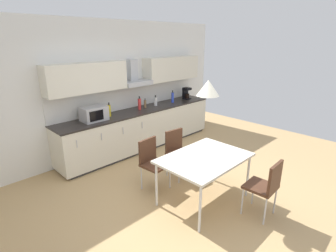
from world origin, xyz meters
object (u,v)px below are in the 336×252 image
(bottle_blue, at_px, (173,97))
(pendant_lamp, at_px, (208,88))
(bottle_yellow, at_px, (109,110))
(chair_near_right, at_px, (267,184))
(chair_far_right, at_px, (177,149))
(dining_table, at_px, (205,160))
(coffee_maker, at_px, (186,93))
(chair_far_left, at_px, (152,159))
(bottle_white, at_px, (156,101))
(microwave, at_px, (94,114))
(bottle_red, at_px, (140,104))
(bottle_brown, at_px, (145,104))

(bottle_blue, relative_size, pendant_lamp, 0.96)
(bottle_yellow, relative_size, chair_near_right, 0.33)
(bottle_yellow, distance_m, chair_far_right, 1.68)
(bottle_blue, xyz_separation_m, dining_table, (-1.71, -2.35, -0.33))
(coffee_maker, relative_size, chair_far_left, 0.34)
(bottle_blue, xyz_separation_m, bottle_white, (-0.52, 0.06, -0.02))
(microwave, bearing_deg, pendant_lamp, -78.70)
(bottle_red, xyz_separation_m, bottle_white, (0.51, 0.02, -0.02))
(pendant_lamp, bearing_deg, bottle_brown, 70.18)
(microwave, relative_size, dining_table, 0.36)
(bottle_white, relative_size, pendant_lamp, 0.78)
(bottle_red, bearing_deg, bottle_white, 2.80)
(dining_table, relative_size, chair_near_right, 1.54)
(bottle_red, height_order, dining_table, bottle_red)
(bottle_red, distance_m, chair_far_left, 1.89)
(chair_far_left, bearing_deg, chair_far_right, -0.02)
(bottle_blue, relative_size, dining_table, 0.23)
(bottle_white, relative_size, chair_far_left, 0.29)
(coffee_maker, relative_size, pendant_lamp, 0.94)
(bottle_red, height_order, bottle_brown, bottle_red)
(microwave, relative_size, chair_near_right, 0.55)
(coffee_maker, bearing_deg, chair_near_right, -121.28)
(coffee_maker, distance_m, chair_near_right, 3.84)
(chair_far_left, bearing_deg, pendant_lamp, -70.19)
(microwave, xyz_separation_m, dining_table, (0.47, -2.37, -0.34))
(dining_table, xyz_separation_m, chair_far_right, (0.31, 0.86, -0.18))
(bottle_white, bearing_deg, pendant_lamp, -116.30)
(coffee_maker, distance_m, chair_far_left, 3.06)
(coffee_maker, height_order, chair_far_right, coffee_maker)
(bottle_red, relative_size, bottle_white, 1.22)
(dining_table, height_order, pendant_lamp, pendant_lamp)
(coffee_maker, distance_m, bottle_white, 1.09)
(microwave, bearing_deg, chair_near_right, -76.43)
(coffee_maker, bearing_deg, dining_table, -133.59)
(microwave, bearing_deg, coffee_maker, 0.55)
(bottle_yellow, height_order, dining_table, bottle_yellow)
(bottle_yellow, bearing_deg, chair_near_right, -82.91)
(bottle_blue, xyz_separation_m, bottle_yellow, (-1.81, 0.06, -0.01))
(pendant_lamp, bearing_deg, microwave, 101.30)
(coffee_maker, xyz_separation_m, chair_near_right, (-1.98, -3.25, -0.53))
(bottle_brown, bearing_deg, bottle_yellow, -179.55)
(bottle_white, xyz_separation_m, pendant_lamp, (-1.19, -2.41, 0.78))
(microwave, height_order, chair_near_right, microwave)
(bottle_white, height_order, bottle_brown, bottle_white)
(microwave, height_order, coffee_maker, coffee_maker)
(bottle_white, xyz_separation_m, bottle_brown, (-0.32, 0.00, -0.01))
(bottle_red, height_order, chair_far_right, bottle_red)
(pendant_lamp, bearing_deg, bottle_yellow, 92.41)
(bottle_yellow, height_order, pendant_lamp, pendant_lamp)
(bottle_red, bearing_deg, chair_far_left, -122.94)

